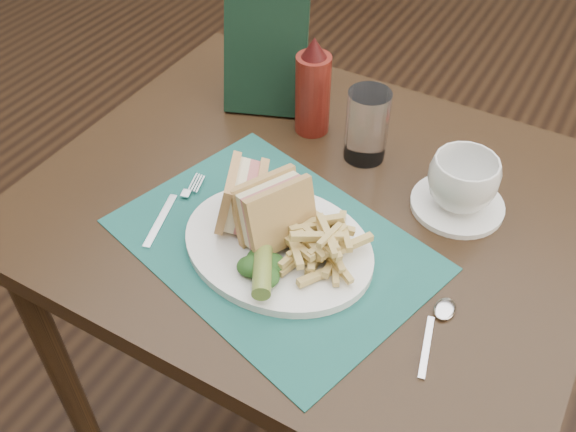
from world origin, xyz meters
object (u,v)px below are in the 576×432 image
object	(u,v)px
drinking_glass	(367,126)
ketchup_bottle	(313,86)
saucer	(457,205)
check_presenter	(266,47)
table_main	(308,331)
placemat	(273,244)
coffee_cup	(463,182)
sandwich_half_b	(267,203)
plate	(278,246)
sandwich_half_a	(228,195)

from	to	relation	value
drinking_glass	ketchup_bottle	size ratio (longest dim) A/B	0.70
saucer	check_presenter	bearing A→B (deg)	166.70
table_main	drinking_glass	bearing A→B (deg)	78.61
table_main	saucer	size ratio (longest dim) A/B	6.00
placemat	coffee_cup	bearing A→B (deg)	45.78
sandwich_half_b	coffee_cup	world-z (taller)	sandwich_half_b
plate	saucer	bearing A→B (deg)	53.13
coffee_cup	placemat	bearing A→B (deg)	-134.22
sandwich_half_a	sandwich_half_b	distance (m)	0.06
drinking_glass	check_presenter	distance (m)	0.24
coffee_cup	sandwich_half_b	bearing A→B (deg)	-137.67
sandwich_half_a	ketchup_bottle	xyz separation A→B (m)	(-0.01, 0.29, 0.03)
saucer	ketchup_bottle	world-z (taller)	ketchup_bottle
sandwich_half_a	coffee_cup	world-z (taller)	sandwich_half_a
sandwich_half_a	placemat	bearing A→B (deg)	-25.62
saucer	ketchup_bottle	distance (m)	0.32
saucer	sandwich_half_a	bearing A→B (deg)	-143.12
sandwich_half_b	drinking_glass	size ratio (longest dim) A/B	0.82
table_main	check_presenter	distance (m)	0.57
placemat	sandwich_half_b	world-z (taller)	sandwich_half_b
check_presenter	coffee_cup	bearing A→B (deg)	-34.56
saucer	coffee_cup	size ratio (longest dim) A/B	1.36
plate	sandwich_half_b	xyz separation A→B (m)	(-0.03, 0.02, 0.06)
check_presenter	table_main	bearing A→B (deg)	-64.37
plate	sandwich_half_a	distance (m)	0.11
ketchup_bottle	check_presenter	world-z (taller)	check_presenter
placemat	sandwich_half_b	size ratio (longest dim) A/B	4.33
coffee_cup	drinking_glass	distance (m)	0.19
drinking_glass	check_presenter	bearing A→B (deg)	167.01
saucer	table_main	bearing A→B (deg)	-156.68
ketchup_bottle	table_main	bearing A→B (deg)	-60.92
sandwich_half_b	saucer	bearing A→B (deg)	69.43
plate	drinking_glass	world-z (taller)	drinking_glass
sandwich_half_b	saucer	size ratio (longest dim) A/B	0.71
table_main	sandwich_half_b	bearing A→B (deg)	-97.87
plate	sandwich_half_b	world-z (taller)	sandwich_half_b
sandwich_half_a	check_presenter	size ratio (longest dim) A/B	0.38
table_main	ketchup_bottle	world-z (taller)	ketchup_bottle
placemat	sandwich_half_a	size ratio (longest dim) A/B	4.84
placemat	table_main	bearing A→B (deg)	89.84
drinking_glass	ketchup_bottle	distance (m)	0.12
drinking_glass	check_presenter	size ratio (longest dim) A/B	0.52
table_main	placemat	world-z (taller)	placemat
table_main	check_presenter	world-z (taller)	check_presenter
sandwich_half_b	ketchup_bottle	bearing A→B (deg)	131.87
sandwich_half_a	drinking_glass	size ratio (longest dim) A/B	0.73
sandwich_half_b	check_presenter	bearing A→B (deg)	148.43
saucer	plate	bearing A→B (deg)	-131.73
sandwich_half_a	check_presenter	distance (m)	0.35
plate	coffee_cup	world-z (taller)	coffee_cup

